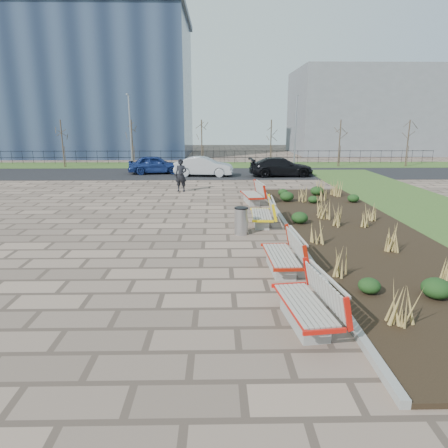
{
  "coord_description": "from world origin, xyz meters",
  "views": [
    {
      "loc": [
        1.29,
        -8.72,
        3.93
      ],
      "look_at": [
        1.5,
        3.0,
        0.9
      ],
      "focal_mm": 32.0,
      "sensor_mm": 36.0,
      "label": 1
    }
  ],
  "objects_px": {
    "litter_bin": "(241,221)",
    "bench_a": "(305,302)",
    "pedestrian": "(181,175)",
    "bench_c": "(261,213)",
    "bench_d": "(252,193)",
    "car_blue": "(155,164)",
    "bench_b": "(281,253)",
    "car_black": "(281,167)",
    "lamp_east": "(295,132)",
    "car_silver": "(204,166)",
    "lamp_west": "(130,132)"
  },
  "relations": [
    {
      "from": "litter_bin",
      "to": "lamp_east",
      "type": "xyz_separation_m",
      "value": [
        5.85,
        20.99,
        2.56
      ]
    },
    {
      "from": "pedestrian",
      "to": "car_silver",
      "type": "distance_m",
      "value": 6.58
    },
    {
      "from": "bench_b",
      "to": "car_silver",
      "type": "distance_m",
      "value": 19.29
    },
    {
      "from": "bench_b",
      "to": "lamp_east",
      "type": "distance_m",
      "value": 25.24
    },
    {
      "from": "bench_d",
      "to": "lamp_west",
      "type": "relative_size",
      "value": 0.35
    },
    {
      "from": "bench_b",
      "to": "car_black",
      "type": "relative_size",
      "value": 0.45
    },
    {
      "from": "bench_d",
      "to": "pedestrian",
      "type": "bearing_deg",
      "value": 130.18
    },
    {
      "from": "bench_d",
      "to": "bench_c",
      "type": "bearing_deg",
      "value": -97.07
    },
    {
      "from": "bench_c",
      "to": "car_blue",
      "type": "bearing_deg",
      "value": 115.18
    },
    {
      "from": "bench_b",
      "to": "car_blue",
      "type": "distance_m",
      "value": 21.54
    },
    {
      "from": "car_blue",
      "to": "pedestrian",
      "type": "bearing_deg",
      "value": -169.27
    },
    {
      "from": "litter_bin",
      "to": "lamp_east",
      "type": "height_order",
      "value": "lamp_east"
    },
    {
      "from": "bench_a",
      "to": "bench_b",
      "type": "distance_m",
      "value": 2.96
    },
    {
      "from": "car_blue",
      "to": "car_black",
      "type": "relative_size",
      "value": 0.88
    },
    {
      "from": "bench_a",
      "to": "bench_b",
      "type": "xyz_separation_m",
      "value": [
        0.0,
        2.96,
        0.0
      ]
    },
    {
      "from": "bench_d",
      "to": "pedestrian",
      "type": "distance_m",
      "value": 5.13
    },
    {
      "from": "bench_a",
      "to": "car_silver",
      "type": "relative_size",
      "value": 0.49
    },
    {
      "from": "car_blue",
      "to": "car_silver",
      "type": "distance_m",
      "value": 4.02
    },
    {
      "from": "pedestrian",
      "to": "bench_c",
      "type": "bearing_deg",
      "value": -51.71
    },
    {
      "from": "bench_a",
      "to": "lamp_east",
      "type": "relative_size",
      "value": 0.35
    },
    {
      "from": "litter_bin",
      "to": "bench_a",
      "type": "bearing_deg",
      "value": -82.6
    },
    {
      "from": "bench_c",
      "to": "car_black",
      "type": "xyz_separation_m",
      "value": [
        2.96,
        14.02,
        0.19
      ]
    },
    {
      "from": "bench_b",
      "to": "lamp_west",
      "type": "distance_m",
      "value": 26.32
    },
    {
      "from": "car_blue",
      "to": "lamp_east",
      "type": "distance_m",
      "value": 12.32
    },
    {
      "from": "car_blue",
      "to": "lamp_west",
      "type": "bearing_deg",
      "value": 25.03
    },
    {
      "from": "car_blue",
      "to": "bench_c",
      "type": "bearing_deg",
      "value": -165.5
    },
    {
      "from": "car_silver",
      "to": "lamp_west",
      "type": "height_order",
      "value": "lamp_west"
    },
    {
      "from": "car_blue",
      "to": "litter_bin",
      "type": "bearing_deg",
      "value": -169.57
    },
    {
      "from": "litter_bin",
      "to": "car_silver",
      "type": "relative_size",
      "value": 0.23
    },
    {
      "from": "pedestrian",
      "to": "car_blue",
      "type": "xyz_separation_m",
      "value": [
        -2.65,
        7.94,
        -0.22
      ]
    },
    {
      "from": "litter_bin",
      "to": "lamp_west",
      "type": "relative_size",
      "value": 0.16
    },
    {
      "from": "bench_a",
      "to": "litter_bin",
      "type": "height_order",
      "value": "bench_a"
    },
    {
      "from": "bench_b",
      "to": "bench_d",
      "type": "distance_m",
      "value": 9.15
    },
    {
      "from": "lamp_east",
      "to": "litter_bin",
      "type": "bearing_deg",
      "value": -105.58
    },
    {
      "from": "bench_d",
      "to": "pedestrian",
      "type": "height_order",
      "value": "pedestrian"
    },
    {
      "from": "pedestrian",
      "to": "car_blue",
      "type": "relative_size",
      "value": 0.46
    },
    {
      "from": "bench_b",
      "to": "car_silver",
      "type": "relative_size",
      "value": 0.49
    },
    {
      "from": "pedestrian",
      "to": "car_blue",
      "type": "distance_m",
      "value": 8.37
    },
    {
      "from": "bench_a",
      "to": "lamp_west",
      "type": "distance_m",
      "value": 29.1
    },
    {
      "from": "car_silver",
      "to": "lamp_west",
      "type": "relative_size",
      "value": 0.71
    },
    {
      "from": "bench_c",
      "to": "bench_d",
      "type": "distance_m",
      "value": 4.28
    },
    {
      "from": "bench_b",
      "to": "pedestrian",
      "type": "distance_m",
      "value": 13.17
    },
    {
      "from": "bench_c",
      "to": "lamp_west",
      "type": "distance_m",
      "value": 21.84
    },
    {
      "from": "bench_a",
      "to": "litter_bin",
      "type": "distance_m",
      "value": 6.62
    },
    {
      "from": "bench_b",
      "to": "bench_d",
      "type": "bearing_deg",
      "value": 87.78
    },
    {
      "from": "car_blue",
      "to": "bench_a",
      "type": "bearing_deg",
      "value": -172.47
    },
    {
      "from": "bench_a",
      "to": "bench_c",
      "type": "height_order",
      "value": "same"
    },
    {
      "from": "bench_c",
      "to": "lamp_east",
      "type": "height_order",
      "value": "lamp_east"
    },
    {
      "from": "bench_a",
      "to": "lamp_west",
      "type": "xyz_separation_m",
      "value": [
        -9.0,
        27.56,
        2.54
      ]
    },
    {
      "from": "bench_c",
      "to": "lamp_east",
      "type": "bearing_deg",
      "value": 78.77
    }
  ]
}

